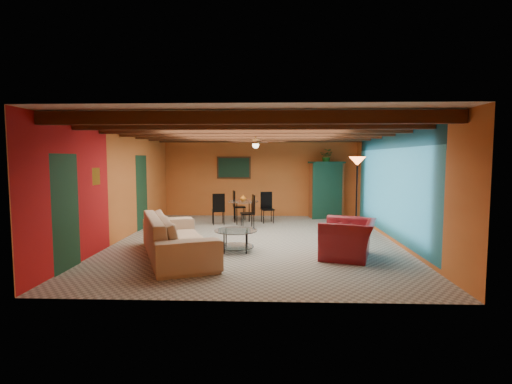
{
  "coord_description": "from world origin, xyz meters",
  "views": [
    {
      "loc": [
        0.36,
        -9.19,
        1.97
      ],
      "look_at": [
        0.0,
        0.2,
        1.15
      ],
      "focal_mm": 27.23,
      "sensor_mm": 36.0,
      "label": 1
    }
  ],
  "objects_px": {
    "potted_plant": "(327,156)",
    "vase": "(243,189)",
    "floor_lamp": "(357,198)",
    "armchair": "(348,239)",
    "coffee_table": "(236,240)",
    "dining_table": "(243,208)",
    "sofa": "(177,236)",
    "armoire": "(326,191)"
  },
  "relations": [
    {
      "from": "potted_plant",
      "to": "vase",
      "type": "distance_m",
      "value": 3.13
    },
    {
      "from": "floor_lamp",
      "to": "vase",
      "type": "relative_size",
      "value": 10.35
    },
    {
      "from": "armchair",
      "to": "coffee_table",
      "type": "distance_m",
      "value": 2.32
    },
    {
      "from": "dining_table",
      "to": "potted_plant",
      "type": "xyz_separation_m",
      "value": [
        2.67,
        1.31,
        1.56
      ]
    },
    {
      "from": "coffee_table",
      "to": "sofa",
      "type": "bearing_deg",
      "value": -154.81
    },
    {
      "from": "sofa",
      "to": "dining_table",
      "type": "bearing_deg",
      "value": -36.43
    },
    {
      "from": "floor_lamp",
      "to": "potted_plant",
      "type": "distance_m",
      "value": 3.52
    },
    {
      "from": "armchair",
      "to": "vase",
      "type": "height_order",
      "value": "vase"
    },
    {
      "from": "coffee_table",
      "to": "armoire",
      "type": "xyz_separation_m",
      "value": [
        2.58,
        4.81,
        0.67
      ]
    },
    {
      "from": "armchair",
      "to": "vase",
      "type": "distance_m",
      "value": 4.65
    },
    {
      "from": "sofa",
      "to": "vase",
      "type": "distance_m",
      "value": 4.21
    },
    {
      "from": "armchair",
      "to": "dining_table",
      "type": "bearing_deg",
      "value": -131.49
    },
    {
      "from": "armchair",
      "to": "potted_plant",
      "type": "xyz_separation_m",
      "value": [
        0.3,
        5.25,
        1.66
      ]
    },
    {
      "from": "sofa",
      "to": "armchair",
      "type": "xyz_separation_m",
      "value": [
        3.4,
        0.09,
        -0.04
      ]
    },
    {
      "from": "vase",
      "to": "coffee_table",
      "type": "bearing_deg",
      "value": -88.43
    },
    {
      "from": "vase",
      "to": "dining_table",
      "type": "bearing_deg",
      "value": 180.0
    },
    {
      "from": "sofa",
      "to": "coffee_table",
      "type": "bearing_deg",
      "value": -86.96
    },
    {
      "from": "armchair",
      "to": "vase",
      "type": "xyz_separation_m",
      "value": [
        -2.37,
        3.94,
        0.67
      ]
    },
    {
      "from": "floor_lamp",
      "to": "dining_table",
      "type": "bearing_deg",
      "value": 144.99
    },
    {
      "from": "coffee_table",
      "to": "dining_table",
      "type": "height_order",
      "value": "dining_table"
    },
    {
      "from": "armchair",
      "to": "armoire",
      "type": "relative_size",
      "value": 0.64
    },
    {
      "from": "potted_plant",
      "to": "floor_lamp",
      "type": "bearing_deg",
      "value": -85.58
    },
    {
      "from": "sofa",
      "to": "floor_lamp",
      "type": "height_order",
      "value": "floor_lamp"
    },
    {
      "from": "potted_plant",
      "to": "vase",
      "type": "xyz_separation_m",
      "value": [
        -2.67,
        -1.31,
        -0.99
      ]
    },
    {
      "from": "armoire",
      "to": "dining_table",
      "type": "bearing_deg",
      "value": -174.03
    },
    {
      "from": "floor_lamp",
      "to": "vase",
      "type": "height_order",
      "value": "floor_lamp"
    },
    {
      "from": "dining_table",
      "to": "floor_lamp",
      "type": "xyz_separation_m",
      "value": [
        2.93,
        -2.05,
        0.54
      ]
    },
    {
      "from": "floor_lamp",
      "to": "vase",
      "type": "distance_m",
      "value": 3.58
    },
    {
      "from": "armoire",
      "to": "potted_plant",
      "type": "xyz_separation_m",
      "value": [
        0.0,
        0.0,
        1.13
      ]
    },
    {
      "from": "sofa",
      "to": "armchair",
      "type": "height_order",
      "value": "sofa"
    },
    {
      "from": "sofa",
      "to": "floor_lamp",
      "type": "relative_size",
      "value": 1.43
    },
    {
      "from": "sofa",
      "to": "armoire",
      "type": "relative_size",
      "value": 1.6
    },
    {
      "from": "armchair",
      "to": "sofa",
      "type": "bearing_deg",
      "value": -70.98
    },
    {
      "from": "dining_table",
      "to": "vase",
      "type": "relative_size",
      "value": 9.32
    },
    {
      "from": "sofa",
      "to": "armchair",
      "type": "relative_size",
      "value": 2.49
    },
    {
      "from": "coffee_table",
      "to": "armoire",
      "type": "distance_m",
      "value": 5.5
    },
    {
      "from": "armchair",
      "to": "armoire",
      "type": "distance_m",
      "value": 5.28
    },
    {
      "from": "armoire",
      "to": "floor_lamp",
      "type": "xyz_separation_m",
      "value": [
        0.26,
        -3.36,
        0.11
      ]
    },
    {
      "from": "floor_lamp",
      "to": "potted_plant",
      "type": "bearing_deg",
      "value": 94.42
    },
    {
      "from": "sofa",
      "to": "armchair",
      "type": "bearing_deg",
      "value": -110.63
    },
    {
      "from": "sofa",
      "to": "dining_table",
      "type": "distance_m",
      "value": 4.16
    },
    {
      "from": "sofa",
      "to": "vase",
      "type": "bearing_deg",
      "value": -36.43
    }
  ]
}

